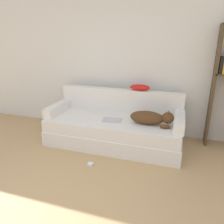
{
  "coord_description": "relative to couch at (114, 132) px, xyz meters",
  "views": [
    {
      "loc": [
        1.23,
        -1.04,
        1.72
      ],
      "look_at": [
        0.23,
        2.04,
        0.6
      ],
      "focal_mm": 35.0,
      "sensor_mm": 36.0,
      "label": 1
    }
  ],
  "objects": [
    {
      "name": "couch_backrest",
      "position": [
        0.0,
        0.38,
        0.43
      ],
      "size": [
        2.15,
        0.15,
        0.41
      ],
      "color": "silver",
      "rests_on": "couch"
    },
    {
      "name": "couch",
      "position": [
        0.0,
        0.0,
        0.0
      ],
      "size": [
        2.19,
        0.9,
        0.45
      ],
      "color": "silver",
      "rests_on": "ground_plane"
    },
    {
      "name": "couch_arm_right",
      "position": [
        1.02,
        -0.01,
        0.31
      ],
      "size": [
        0.15,
        0.71,
        0.16
      ],
      "color": "silver",
      "rests_on": "couch"
    },
    {
      "name": "power_adapter",
      "position": [
        -0.11,
        -0.74,
        -0.2
      ],
      "size": [
        0.08,
        0.08,
        0.03
      ],
      "color": "silver",
      "rests_on": "ground_plane"
    },
    {
      "name": "couch_arm_left",
      "position": [
        -1.02,
        -0.01,
        0.31
      ],
      "size": [
        0.15,
        0.71,
        0.16
      ],
      "color": "silver",
      "rests_on": "couch"
    },
    {
      "name": "wall_back",
      "position": [
        -0.23,
        0.68,
        1.13
      ],
      "size": [
        7.66,
        0.06,
        2.7
      ],
      "color": "silver",
      "rests_on": "ground_plane"
    },
    {
      "name": "dog",
      "position": [
        0.61,
        -0.05,
        0.33
      ],
      "size": [
        0.66,
        0.26,
        0.24
      ],
      "color": "#513319",
      "rests_on": "couch"
    },
    {
      "name": "laptop",
      "position": [
        -0.01,
        -0.08,
        0.24
      ],
      "size": [
        0.32,
        0.24,
        0.02
      ],
      "rotation": [
        0.0,
        0.0,
        0.14
      ],
      "color": "#B7B7BC",
      "rests_on": "couch"
    },
    {
      "name": "throw_pillow",
      "position": [
        0.33,
        0.4,
        0.69
      ],
      "size": [
        0.34,
        0.16,
        0.1
      ],
      "color": "red",
      "rests_on": "couch_backrest"
    }
  ]
}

